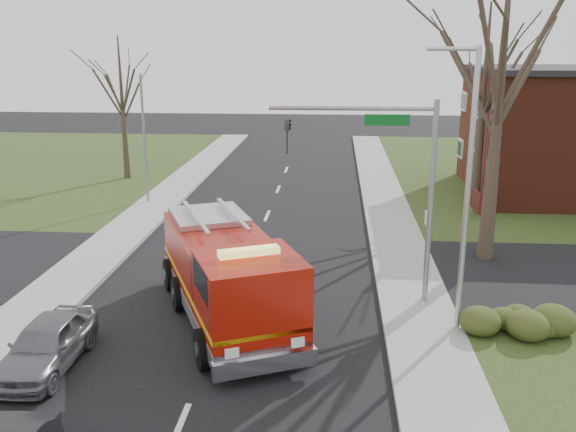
{
  "coord_description": "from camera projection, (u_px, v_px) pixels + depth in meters",
  "views": [
    {
      "loc": [
        3.42,
        -17.74,
        8.38
      ],
      "look_at": [
        1.63,
        4.96,
        2.0
      ],
      "focal_mm": 38.0,
      "sensor_mm": 36.0,
      "label": 1
    }
  ],
  "objects": [
    {
      "name": "sidewalk_left",
      "position": [
        39.0,
        308.0,
        20.01
      ],
      "size": [
        2.4,
        80.0,
        0.15
      ],
      "primitive_type": "cube",
      "color": "gray",
      "rests_on": "ground"
    },
    {
      "name": "traffic_signal_mast",
      "position": [
        392.0,
        166.0,
        19.33
      ],
      "size": [
        5.29,
        0.18,
        6.8
      ],
      "color": "gray",
      "rests_on": "ground"
    },
    {
      "name": "health_center_sign",
      "position": [
        476.0,
        201.0,
        30.52
      ],
      "size": [
        0.12,
        2.0,
        1.4
      ],
      "color": "#4B1311",
      "rests_on": "ground"
    },
    {
      "name": "ground",
      "position": [
        225.0,
        316.0,
        19.56
      ],
      "size": [
        120.0,
        120.0,
        0.0
      ],
      "primitive_type": "plane",
      "color": "black",
      "rests_on": "ground"
    },
    {
      "name": "utility_pole_far",
      "position": [
        144.0,
        140.0,
        32.57
      ],
      "size": [
        0.14,
        0.14,
        7.0
      ],
      "primitive_type": "cylinder",
      "color": "gray",
      "rests_on": "ground"
    },
    {
      "name": "bare_tree_near",
      "position": [
        501.0,
        73.0,
        22.59
      ],
      "size": [
        6.0,
        6.0,
        12.0
      ],
      "color": "#33271E",
      "rests_on": "ground"
    },
    {
      "name": "sidewalk_right",
      "position": [
        421.0,
        321.0,
        19.06
      ],
      "size": [
        2.4,
        80.0,
        0.15
      ],
      "primitive_type": "cube",
      "color": "gray",
      "rests_on": "ground"
    },
    {
      "name": "fire_engine",
      "position": [
        228.0,
        278.0,
        18.83
      ],
      "size": [
        5.69,
        8.4,
        3.22
      ],
      "rotation": [
        0.0,
        0.0,
        0.41
      ],
      "color": "#941206",
      "rests_on": "ground"
    },
    {
      "name": "parked_car_maroon",
      "position": [
        46.0,
        344.0,
        16.3
      ],
      "size": [
        1.63,
        3.98,
        1.35
      ],
      "primitive_type": "imported",
      "rotation": [
        0.0,
        0.0,
        -0.01
      ],
      "color": "slate",
      "rests_on": "ground"
    },
    {
      "name": "bare_tree_left",
      "position": [
        122.0,
        92.0,
        38.01
      ],
      "size": [
        4.5,
        4.5,
        9.0
      ],
      "color": "#33271E",
      "rests_on": "ground"
    },
    {
      "name": "bare_tree_far",
      "position": [
        484.0,
        84.0,
        31.37
      ],
      "size": [
        5.25,
        5.25,
        10.5
      ],
      "color": "#33271E",
      "rests_on": "ground"
    },
    {
      "name": "hedge_corner",
      "position": [
        524.0,
        323.0,
        17.76
      ],
      "size": [
        2.8,
        2.0,
        0.9
      ],
      "primitive_type": "ellipsoid",
      "color": "#2C3814",
      "rests_on": "lawn_right"
    },
    {
      "name": "streetlight_pole",
      "position": [
        466.0,
        185.0,
        17.31
      ],
      "size": [
        1.48,
        0.16,
        8.4
      ],
      "color": "#B7BABF",
      "rests_on": "ground"
    }
  ]
}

